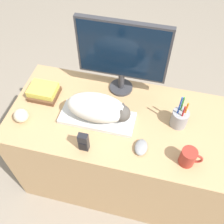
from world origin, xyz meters
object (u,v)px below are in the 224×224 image
(computer_mouse, at_px, (141,147))
(phone, at_px, (84,142))
(coffee_mug, at_px, (188,157))
(pen_cup, at_px, (180,118))
(baseball, at_px, (21,116))
(keyboard, at_px, (97,118))
(cat, at_px, (99,108))
(monitor, at_px, (122,53))
(book_stack, at_px, (44,92))

(computer_mouse, xyz_separation_m, phone, (-0.28, -0.07, 0.04))
(coffee_mug, bearing_deg, computer_mouse, 175.21)
(pen_cup, bearing_deg, baseball, -168.08)
(keyboard, relative_size, cat, 1.21)
(cat, height_order, pen_cup, pen_cup)
(coffee_mug, relative_size, baseball, 1.41)
(cat, height_order, monitor, monitor)
(keyboard, xyz_separation_m, phone, (-0.01, -0.20, 0.05))
(keyboard, xyz_separation_m, cat, (0.01, 0.00, 0.09))
(keyboard, distance_m, phone, 0.20)
(cat, xyz_separation_m, pen_cup, (0.43, 0.07, -0.05))
(pen_cup, xyz_separation_m, phone, (-0.45, -0.27, 0.00))
(coffee_mug, xyz_separation_m, pen_cup, (-0.06, 0.22, 0.00))
(keyboard, xyz_separation_m, computer_mouse, (0.27, -0.13, 0.00))
(cat, relative_size, computer_mouse, 3.57)
(cat, distance_m, phone, 0.20)
(cat, xyz_separation_m, coffee_mug, (0.49, -0.15, -0.05))
(cat, height_order, coffee_mug, cat)
(computer_mouse, xyz_separation_m, baseball, (-0.67, 0.03, 0.02))
(cat, bearing_deg, monitor, 76.20)
(pen_cup, xyz_separation_m, book_stack, (-0.80, 0.02, -0.02))
(coffee_mug, distance_m, phone, 0.52)
(cat, distance_m, baseball, 0.44)
(phone, xyz_separation_m, book_stack, (-0.34, 0.29, -0.03))
(phone, bearing_deg, pen_cup, 30.74)
(keyboard, relative_size, coffee_mug, 3.76)
(monitor, bearing_deg, book_stack, -159.46)
(keyboard, relative_size, monitor, 0.83)
(monitor, bearing_deg, cat, -103.80)
(computer_mouse, distance_m, book_stack, 0.67)
(cat, height_order, phone, cat)
(cat, distance_m, monitor, 0.32)
(keyboard, height_order, cat, cat)
(monitor, distance_m, computer_mouse, 0.51)
(monitor, bearing_deg, pen_cup, -27.17)
(baseball, height_order, book_stack, baseball)
(coffee_mug, relative_size, phone, 0.93)
(computer_mouse, bearing_deg, cat, 153.05)
(pen_cup, bearing_deg, monitor, 152.83)
(keyboard, distance_m, cat, 0.09)
(cat, xyz_separation_m, book_stack, (-0.37, 0.10, -0.07))
(monitor, xyz_separation_m, pen_cup, (0.36, -0.19, -0.22))
(pen_cup, height_order, book_stack, pen_cup)
(computer_mouse, height_order, pen_cup, pen_cup)
(phone, height_order, book_stack, phone)
(coffee_mug, height_order, phone, phone)
(pen_cup, bearing_deg, keyboard, -170.45)
(keyboard, bearing_deg, cat, 0.00)
(keyboard, relative_size, book_stack, 2.48)
(baseball, relative_size, book_stack, 0.47)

